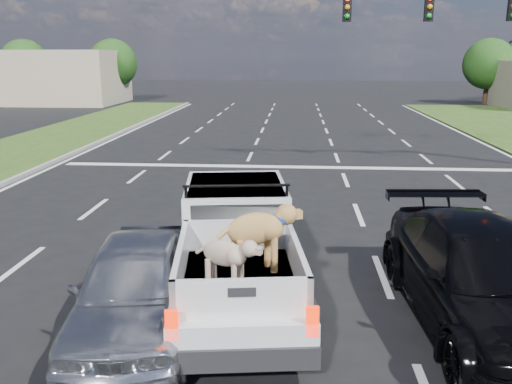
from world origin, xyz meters
TOP-DOWN VIEW (x-y plane):
  - ground at (0.00, 0.00)m, footprint 160.00×160.00m
  - road_markings at (0.00, 6.56)m, footprint 17.75×60.00m
  - traffic_signal at (7.20, 10.50)m, footprint 9.11×0.31m
  - building_left at (-20.00, 36.00)m, footprint 10.00×8.00m
  - tree_far_b at (-24.00, 38.00)m, footprint 4.20×4.20m
  - tree_far_c at (-16.00, 38.00)m, footprint 4.20×4.20m
  - tree_far_d at (16.00, 38.00)m, footprint 4.20×4.20m
  - pickup_truck at (-0.84, -1.04)m, footprint 2.52×5.39m
  - silver_sedan at (-2.20, -2.36)m, footprint 2.20×4.30m
  - black_coupe at (2.93, -1.82)m, footprint 2.52×5.44m

SIDE VIEW (x-z plane):
  - ground at x=0.00m, z-range 0.00..0.00m
  - road_markings at x=0.00m, z-range 0.00..0.01m
  - silver_sedan at x=-2.20m, z-range 0.00..1.40m
  - black_coupe at x=2.93m, z-range 0.00..1.54m
  - pickup_truck at x=-0.84m, z-range -0.06..1.88m
  - building_left at x=-20.00m, z-range 0.00..4.40m
  - tree_far_b at x=-24.00m, z-range 0.59..5.99m
  - tree_far_c at x=-16.00m, z-range 0.59..5.99m
  - tree_far_d at x=16.00m, z-range 0.59..5.99m
  - traffic_signal at x=7.20m, z-range 1.23..8.23m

